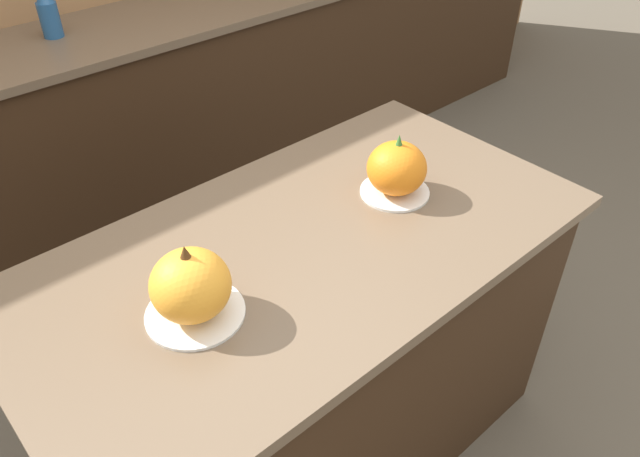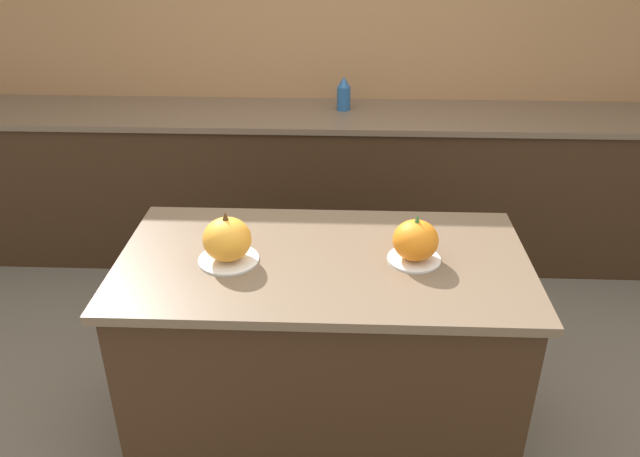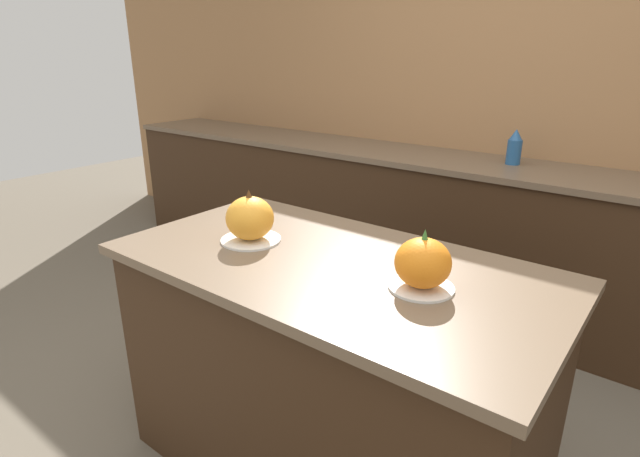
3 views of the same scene
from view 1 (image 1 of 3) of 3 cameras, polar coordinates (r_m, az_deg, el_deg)
name	(u,v)px [view 1 (image 1 of 3)]	position (r m, az deg, el deg)	size (l,w,h in m)	color
ground_plane	(309,444)	(2.25, -1.04, -19.10)	(12.00, 12.00, 0.00)	#665B4C
kitchen_island	(307,358)	(1.89, -1.19, -11.72)	(1.51, 0.80, 0.89)	#382314
back_counter	(75,147)	(3.00, -21.49, 6.95)	(6.00, 0.60, 0.94)	#382314
pumpkin_cake_left	(191,287)	(1.36, -11.72, -5.28)	(0.22, 0.22, 0.20)	white
pumpkin_cake_right	(398,170)	(1.73, 7.10, 5.30)	(0.20, 0.20, 0.19)	white
bottle_tall	(48,13)	(2.86, -23.59, 17.58)	(0.08, 0.08, 0.20)	#235184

